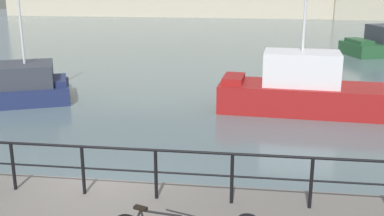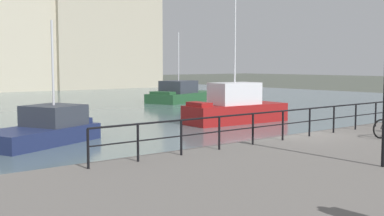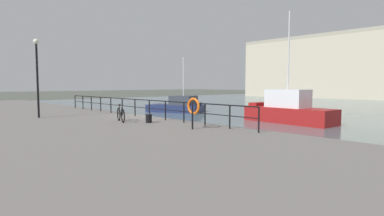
# 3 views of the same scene
# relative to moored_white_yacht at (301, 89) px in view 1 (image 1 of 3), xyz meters

# --- Properties ---
(ground_plane) EXTENTS (240.00, 240.00, 0.00)m
(ground_plane) POSITION_rel_moored_white_yacht_xyz_m (-5.17, -8.58, -0.90)
(ground_plane) COLOR #4C5147
(water_basin) EXTENTS (80.00, 60.00, 0.01)m
(water_basin) POSITION_rel_moored_white_yacht_xyz_m (-5.17, 21.62, -0.90)
(water_basin) COLOR slate
(water_basin) RESTS_ON ground_plane
(moored_white_yacht) EXTENTS (6.55, 2.59, 7.80)m
(moored_white_yacht) POSITION_rel_moored_white_yacht_xyz_m (0.00, 0.00, 0.00)
(moored_white_yacht) COLOR maroon
(moored_white_yacht) RESTS_ON water_basin
(moored_small_launch) EXTENTS (5.84, 4.36, 5.34)m
(moored_small_launch) POSITION_rel_moored_white_yacht_xyz_m (-11.78, -0.22, -0.27)
(moored_small_launch) COLOR navy
(moored_small_launch) RESTS_ON water_basin
(quay_railing) EXTENTS (18.51, 0.07, 1.08)m
(quay_railing) POSITION_rel_moored_white_yacht_xyz_m (-5.26, -9.33, 0.55)
(quay_railing) COLOR black
(quay_railing) RESTS_ON quay_promenade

